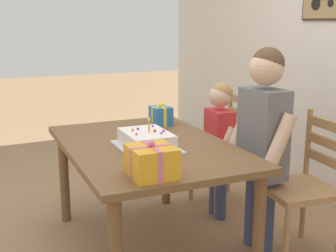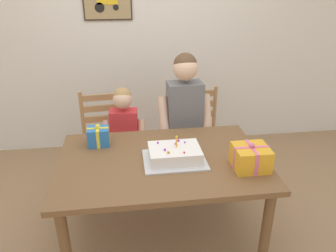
% 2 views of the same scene
% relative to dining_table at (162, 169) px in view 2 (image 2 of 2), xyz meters
% --- Properties ---
extents(ground_plane, '(20.00, 20.00, 0.00)m').
position_rel_dining_table_xyz_m(ground_plane, '(0.00, 0.00, -0.64)').
color(ground_plane, '#997551').
extents(back_wall, '(6.40, 0.11, 2.60)m').
position_rel_dining_table_xyz_m(back_wall, '(-0.00, 1.74, 0.67)').
color(back_wall, silver).
rests_on(back_wall, ground).
extents(dining_table, '(1.47, 0.99, 0.72)m').
position_rel_dining_table_xyz_m(dining_table, '(0.00, 0.00, 0.00)').
color(dining_table, brown).
rests_on(dining_table, ground).
extents(birthday_cake, '(0.44, 0.34, 0.19)m').
position_rel_dining_table_xyz_m(birthday_cake, '(0.09, -0.03, 0.14)').
color(birthday_cake, silver).
rests_on(birthday_cake, dining_table).
extents(gift_box_red_large, '(0.24, 0.22, 0.19)m').
position_rel_dining_table_xyz_m(gift_box_red_large, '(0.58, -0.19, 0.17)').
color(gift_box_red_large, gold).
rests_on(gift_box_red_large, dining_table).
extents(gift_box_beside_cake, '(0.17, 0.14, 0.17)m').
position_rel_dining_table_xyz_m(gift_box_beside_cake, '(-0.46, 0.29, 0.16)').
color(gift_box_beside_cake, '#286BB7').
rests_on(gift_box_beside_cake, dining_table).
extents(chair_left, '(0.45, 0.45, 0.92)m').
position_rel_dining_table_xyz_m(chair_left, '(-0.46, 0.88, -0.17)').
color(chair_left, '#A87A4C').
rests_on(chair_left, ground).
extents(chair_right, '(0.46, 0.46, 0.92)m').
position_rel_dining_table_xyz_m(chair_right, '(0.46, 0.88, -0.17)').
color(chair_right, '#A87A4C').
rests_on(chair_right, ground).
extents(child_older, '(0.49, 0.28, 1.33)m').
position_rel_dining_table_xyz_m(child_older, '(0.29, 0.68, 0.17)').
color(child_older, '#38426B').
rests_on(child_older, ground).
extents(child_younger, '(0.39, 0.23, 1.05)m').
position_rel_dining_table_xyz_m(child_younger, '(-0.26, 0.68, 0.00)').
color(child_younger, '#38426B').
rests_on(child_younger, ground).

